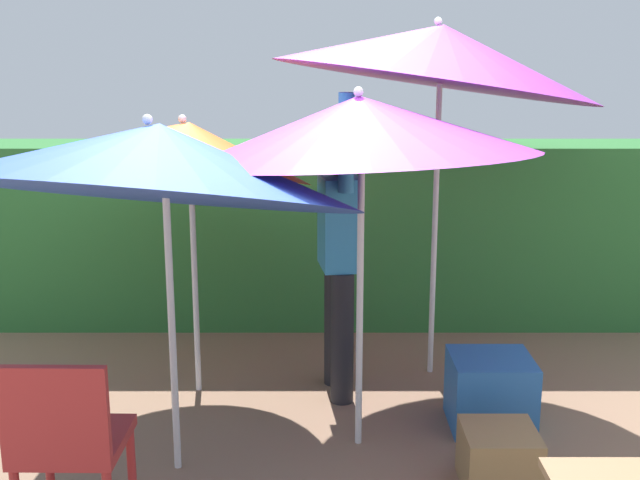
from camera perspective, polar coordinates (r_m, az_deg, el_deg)
name	(u,v)px	position (r m, az deg, el deg)	size (l,w,h in m)	color
ground_plane	(320,451)	(4.42, 0.00, -14.95)	(24.00, 24.00, 0.00)	#937056
hedge_row	(320,233)	(6.26, -0.01, 0.52)	(8.00, 0.70, 1.42)	#2D7033
umbrella_rainbow	(360,128)	(4.01, 2.90, 8.07)	(1.81, 1.80, 1.98)	silver
umbrella_orange	(186,145)	(4.82, -9.58, 6.74)	(1.61, 1.57, 1.93)	silver
umbrella_yellow	(439,54)	(5.08, 8.54, 13.08)	(2.08, 2.05, 2.45)	silver
umbrella_navy	(157,161)	(3.85, -11.65, 5.62)	(2.06, 2.04, 2.06)	silver
person_vendor	(339,249)	(4.81, 1.38, -0.62)	(0.27, 0.56, 1.88)	black
chair_plastic	(68,440)	(3.58, -17.69, -13.52)	(0.45, 0.45, 0.89)	#B72D2D
cooler_box	(490,391)	(4.71, 12.14, -10.59)	(0.46, 0.44, 0.41)	#2D6BB7
crate_cardboard	(499,458)	(4.13, 12.74, -15.06)	(0.36, 0.37, 0.30)	#9E7A4C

